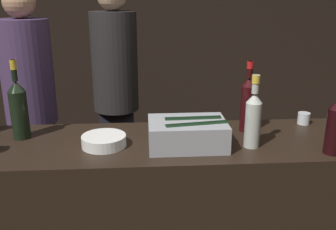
{
  "coord_description": "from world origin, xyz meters",
  "views": [
    {
      "loc": [
        -0.12,
        -1.37,
        1.64
      ],
      "look_at": [
        0.0,
        0.3,
        1.09
      ],
      "focal_mm": 40.0,
      "sensor_mm": 36.0,
      "label": 1
    }
  ],
  "objects_px": {
    "bowl_white": "(104,140)",
    "champagne_bottle": "(19,108)",
    "candle_votive": "(304,118)",
    "rose_wine_bottle": "(253,117)",
    "ice_bin_with_bottles": "(189,132)",
    "person_in_hoodie": "(116,86)",
    "red_wine_bottle_black_foil": "(336,124)",
    "red_wine_bottle_tall": "(248,102)",
    "person_blond_tee": "(30,98)"
  },
  "relations": [
    {
      "from": "red_wine_bottle_tall",
      "to": "person_blond_tee",
      "type": "bearing_deg",
      "value": 147.76
    },
    {
      "from": "bowl_white",
      "to": "person_in_hoodie",
      "type": "distance_m",
      "value": 1.17
    },
    {
      "from": "champagne_bottle",
      "to": "person_in_hoodie",
      "type": "xyz_separation_m",
      "value": [
        0.38,
        1.04,
        -0.15
      ]
    },
    {
      "from": "person_blond_tee",
      "to": "champagne_bottle",
      "type": "bearing_deg",
      "value": -125.32
    },
    {
      "from": "ice_bin_with_bottles",
      "to": "red_wine_bottle_black_foil",
      "type": "distance_m",
      "value": 0.63
    },
    {
      "from": "candle_votive",
      "to": "rose_wine_bottle",
      "type": "xyz_separation_m",
      "value": [
        -0.37,
        -0.29,
        0.11
      ]
    },
    {
      "from": "ice_bin_with_bottles",
      "to": "person_in_hoodie",
      "type": "bearing_deg",
      "value": 108.96
    },
    {
      "from": "bowl_white",
      "to": "rose_wine_bottle",
      "type": "relative_size",
      "value": 0.61
    },
    {
      "from": "red_wine_bottle_black_foil",
      "to": "champagne_bottle",
      "type": "relative_size",
      "value": 0.91
    },
    {
      "from": "ice_bin_with_bottles",
      "to": "rose_wine_bottle",
      "type": "distance_m",
      "value": 0.3
    },
    {
      "from": "ice_bin_with_bottles",
      "to": "rose_wine_bottle",
      "type": "bearing_deg",
      "value": -5.66
    },
    {
      "from": "candle_votive",
      "to": "rose_wine_bottle",
      "type": "height_order",
      "value": "rose_wine_bottle"
    },
    {
      "from": "candle_votive",
      "to": "person_in_hoodie",
      "type": "xyz_separation_m",
      "value": [
        -1.06,
        0.93,
        -0.03
      ]
    },
    {
      "from": "champagne_bottle",
      "to": "red_wine_bottle_tall",
      "type": "bearing_deg",
      "value": 0.95
    },
    {
      "from": "rose_wine_bottle",
      "to": "person_in_hoodie",
      "type": "bearing_deg",
      "value": 119.64
    },
    {
      "from": "ice_bin_with_bottles",
      "to": "person_in_hoodie",
      "type": "distance_m",
      "value": 1.26
    },
    {
      "from": "person_blond_tee",
      "to": "red_wine_bottle_black_foil",
      "type": "bearing_deg",
      "value": -83.5
    },
    {
      "from": "bowl_white",
      "to": "person_blond_tee",
      "type": "distance_m",
      "value": 1.15
    },
    {
      "from": "person_blond_tee",
      "to": "red_wine_bottle_tall",
      "type": "bearing_deg",
      "value": -80.81
    },
    {
      "from": "candle_votive",
      "to": "bowl_white",
      "type": "bearing_deg",
      "value": -167.21
    },
    {
      "from": "rose_wine_bottle",
      "to": "red_wine_bottle_black_foil",
      "type": "bearing_deg",
      "value": -16.45
    },
    {
      "from": "bowl_white",
      "to": "champagne_bottle",
      "type": "distance_m",
      "value": 0.44
    },
    {
      "from": "bowl_white",
      "to": "red_wine_bottle_tall",
      "type": "distance_m",
      "value": 0.73
    },
    {
      "from": "ice_bin_with_bottles",
      "to": "person_blond_tee",
      "type": "bearing_deg",
      "value": 134.84
    },
    {
      "from": "person_blond_tee",
      "to": "bowl_white",
      "type": "bearing_deg",
      "value": -106.79
    },
    {
      "from": "candle_votive",
      "to": "red_wine_bottle_black_foil",
      "type": "xyz_separation_m",
      "value": [
        -0.03,
        -0.39,
        0.1
      ]
    },
    {
      "from": "candle_votive",
      "to": "champagne_bottle",
      "type": "distance_m",
      "value": 1.45
    },
    {
      "from": "rose_wine_bottle",
      "to": "person_in_hoodie",
      "type": "relative_size",
      "value": 0.19
    },
    {
      "from": "champagne_bottle",
      "to": "rose_wine_bottle",
      "type": "bearing_deg",
      "value": -9.64
    },
    {
      "from": "person_in_hoodie",
      "to": "red_wine_bottle_black_foil",
      "type": "bearing_deg",
      "value": -49.5
    },
    {
      "from": "red_wine_bottle_tall",
      "to": "champagne_bottle",
      "type": "relative_size",
      "value": 0.94
    },
    {
      "from": "bowl_white",
      "to": "rose_wine_bottle",
      "type": "xyz_separation_m",
      "value": [
        0.67,
        -0.05,
        0.11
      ]
    },
    {
      "from": "candle_votive",
      "to": "red_wine_bottle_black_foil",
      "type": "bearing_deg",
      "value": -94.9
    },
    {
      "from": "candle_votive",
      "to": "person_in_hoodie",
      "type": "height_order",
      "value": "person_in_hoodie"
    },
    {
      "from": "candle_votive",
      "to": "champagne_bottle",
      "type": "relative_size",
      "value": 0.17
    },
    {
      "from": "red_wine_bottle_tall",
      "to": "person_blond_tee",
      "type": "height_order",
      "value": "person_blond_tee"
    },
    {
      "from": "red_wine_bottle_tall",
      "to": "person_in_hoodie",
      "type": "distance_m",
      "value": 1.26
    },
    {
      "from": "candle_votive",
      "to": "red_wine_bottle_tall",
      "type": "distance_m",
      "value": 0.37
    },
    {
      "from": "candle_votive",
      "to": "person_blond_tee",
      "type": "height_order",
      "value": "person_blond_tee"
    },
    {
      "from": "red_wine_bottle_tall",
      "to": "champagne_bottle",
      "type": "bearing_deg",
      "value": -179.05
    },
    {
      "from": "bowl_white",
      "to": "red_wine_bottle_black_foil",
      "type": "distance_m",
      "value": 1.02
    },
    {
      "from": "ice_bin_with_bottles",
      "to": "candle_votive",
      "type": "height_order",
      "value": "ice_bin_with_bottles"
    },
    {
      "from": "candle_votive",
      "to": "red_wine_bottle_black_foil",
      "type": "distance_m",
      "value": 0.4
    },
    {
      "from": "red_wine_bottle_tall",
      "to": "person_blond_tee",
      "type": "xyz_separation_m",
      "value": [
        -1.31,
        0.82,
        -0.18
      ]
    },
    {
      "from": "bowl_white",
      "to": "red_wine_bottle_black_foil",
      "type": "height_order",
      "value": "red_wine_bottle_black_foil"
    },
    {
      "from": "champagne_bottle",
      "to": "person_blond_tee",
      "type": "relative_size",
      "value": 0.22
    },
    {
      "from": "bowl_white",
      "to": "red_wine_bottle_tall",
      "type": "relative_size",
      "value": 0.57
    },
    {
      "from": "bowl_white",
      "to": "candle_votive",
      "type": "distance_m",
      "value": 1.07
    },
    {
      "from": "champagne_bottle",
      "to": "rose_wine_bottle",
      "type": "height_order",
      "value": "champagne_bottle"
    },
    {
      "from": "red_wine_bottle_tall",
      "to": "rose_wine_bottle",
      "type": "bearing_deg",
      "value": -98.6
    }
  ]
}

